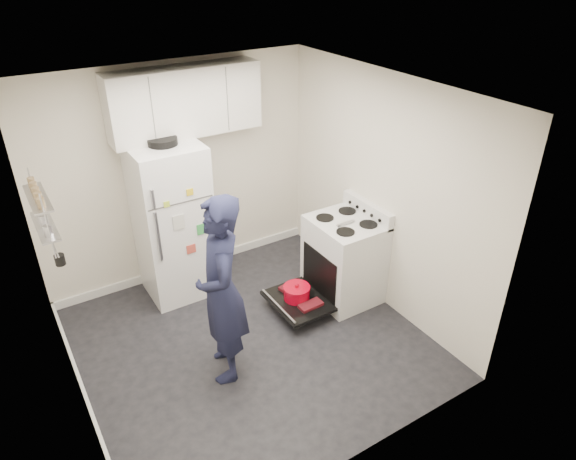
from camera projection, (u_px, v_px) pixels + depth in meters
room at (241, 238)px, 4.60m from camera, size 3.21×3.21×2.51m
electric_range at (343, 260)px, 5.65m from camera, size 0.66×0.76×1.10m
open_oven_door at (297, 297)px, 5.53m from camera, size 0.55×0.70×0.23m
refrigerator at (173, 221)px, 5.56m from camera, size 0.72×0.74×1.82m
upper_cabinets at (185, 101)px, 5.25m from camera, size 1.60×0.33×0.70m
wall_shelf_rack at (42, 213)px, 4.02m from camera, size 0.14×0.60×0.61m
person at (222, 291)px, 4.43m from camera, size 0.61×0.76×1.79m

